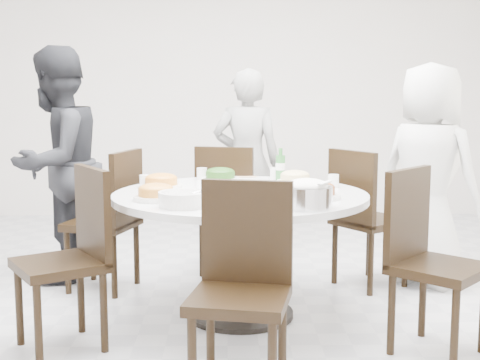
{
  "coord_description": "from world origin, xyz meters",
  "views": [
    {
      "loc": [
        0.17,
        -4.07,
        1.37
      ],
      "look_at": [
        0.24,
        -0.15,
        0.82
      ],
      "focal_mm": 50.0,
      "sensor_mm": 36.0,
      "label": 1
    }
  ],
  "objects_px": {
    "rice_bowl": "(307,197)",
    "soup_bowl": "(183,199)",
    "chair_sw": "(59,261)",
    "chair_ne": "(371,218)",
    "beverage_bottle": "(280,164)",
    "dining_table": "(240,255)",
    "diner_right": "(429,175)",
    "diner_middle": "(247,163)",
    "chair_nw": "(102,220)",
    "chair_n": "(230,209)",
    "chair_se": "(440,264)",
    "chair_s": "(239,294)",
    "diner_left": "(57,165)"
  },
  "relations": [
    {
      "from": "rice_bowl",
      "to": "soup_bowl",
      "type": "bearing_deg",
      "value": 176.24
    },
    {
      "from": "soup_bowl",
      "to": "chair_sw",
      "type": "bearing_deg",
      "value": -176.54
    },
    {
      "from": "chair_ne",
      "to": "beverage_bottle",
      "type": "bearing_deg",
      "value": 64.08
    },
    {
      "from": "soup_bowl",
      "to": "dining_table",
      "type": "bearing_deg",
      "value": 55.31
    },
    {
      "from": "beverage_bottle",
      "to": "soup_bowl",
      "type": "bearing_deg",
      "value": -121.24
    },
    {
      "from": "dining_table",
      "to": "beverage_bottle",
      "type": "height_order",
      "value": "beverage_bottle"
    },
    {
      "from": "soup_bowl",
      "to": "beverage_bottle",
      "type": "bearing_deg",
      "value": 58.76
    },
    {
      "from": "diner_right",
      "to": "soup_bowl",
      "type": "height_order",
      "value": "diner_right"
    },
    {
      "from": "soup_bowl",
      "to": "diner_right",
      "type": "bearing_deg",
      "value": 33.83
    },
    {
      "from": "diner_middle",
      "to": "beverage_bottle",
      "type": "height_order",
      "value": "diner_middle"
    },
    {
      "from": "chair_nw",
      "to": "diner_right",
      "type": "bearing_deg",
      "value": 109.28
    },
    {
      "from": "diner_right",
      "to": "rice_bowl",
      "type": "bearing_deg",
      "value": 95.7
    },
    {
      "from": "chair_nw",
      "to": "diner_middle",
      "type": "bearing_deg",
      "value": 150.44
    },
    {
      "from": "soup_bowl",
      "to": "beverage_bottle",
      "type": "distance_m",
      "value": 1.13
    },
    {
      "from": "chair_n",
      "to": "beverage_bottle",
      "type": "distance_m",
      "value": 0.68
    },
    {
      "from": "chair_ne",
      "to": "chair_n",
      "type": "bearing_deg",
      "value": 35.07
    },
    {
      "from": "chair_ne",
      "to": "rice_bowl",
      "type": "distance_m",
      "value": 1.29
    },
    {
      "from": "chair_ne",
      "to": "soup_bowl",
      "type": "xyz_separation_m",
      "value": [
        -1.22,
        -1.06,
        0.31
      ]
    },
    {
      "from": "dining_table",
      "to": "beverage_bottle",
      "type": "xyz_separation_m",
      "value": [
        0.28,
        0.52,
        0.48
      ]
    },
    {
      "from": "chair_nw",
      "to": "chair_se",
      "type": "distance_m",
      "value": 2.25
    },
    {
      "from": "chair_sw",
      "to": "chair_s",
      "type": "height_order",
      "value": "same"
    },
    {
      "from": "diner_left",
      "to": "dining_table",
      "type": "bearing_deg",
      "value": 81.11
    },
    {
      "from": "chair_sw",
      "to": "rice_bowl",
      "type": "height_order",
      "value": "chair_sw"
    },
    {
      "from": "chair_nw",
      "to": "beverage_bottle",
      "type": "height_order",
      "value": "beverage_bottle"
    },
    {
      "from": "rice_bowl",
      "to": "chair_nw",
      "type": "bearing_deg",
      "value": 140.08
    },
    {
      "from": "chair_n",
      "to": "soup_bowl",
      "type": "xyz_separation_m",
      "value": [
        -0.25,
        -1.42,
        0.31
      ]
    },
    {
      "from": "chair_nw",
      "to": "diner_right",
      "type": "height_order",
      "value": "diner_right"
    },
    {
      "from": "soup_bowl",
      "to": "beverage_bottle",
      "type": "relative_size",
      "value": 1.18
    },
    {
      "from": "chair_n",
      "to": "chair_sw",
      "type": "bearing_deg",
      "value": 72.1
    },
    {
      "from": "chair_nw",
      "to": "chair_s",
      "type": "bearing_deg",
      "value": 46.32
    },
    {
      "from": "chair_se",
      "to": "diner_right",
      "type": "distance_m",
      "value": 1.3
    },
    {
      "from": "chair_n",
      "to": "soup_bowl",
      "type": "relative_size",
      "value": 3.71
    },
    {
      "from": "chair_nw",
      "to": "diner_middle",
      "type": "height_order",
      "value": "diner_middle"
    },
    {
      "from": "diner_middle",
      "to": "beverage_bottle",
      "type": "xyz_separation_m",
      "value": [
        0.19,
        -0.99,
        0.1
      ]
    },
    {
      "from": "rice_bowl",
      "to": "chair_ne",
      "type": "bearing_deg",
      "value": 62.38
    },
    {
      "from": "dining_table",
      "to": "rice_bowl",
      "type": "height_order",
      "value": "rice_bowl"
    },
    {
      "from": "chair_ne",
      "to": "chair_n",
      "type": "relative_size",
      "value": 1.0
    },
    {
      "from": "chair_n",
      "to": "soup_bowl",
      "type": "distance_m",
      "value": 1.48
    },
    {
      "from": "beverage_bottle",
      "to": "diner_middle",
      "type": "bearing_deg",
      "value": 101.05
    },
    {
      "from": "chair_sw",
      "to": "diner_left",
      "type": "distance_m",
      "value": 1.38
    },
    {
      "from": "chair_se",
      "to": "dining_table",
      "type": "bearing_deg",
      "value": 102.95
    },
    {
      "from": "chair_sw",
      "to": "diner_right",
      "type": "bearing_deg",
      "value": 84.32
    },
    {
      "from": "dining_table",
      "to": "chair_nw",
      "type": "relative_size",
      "value": 1.58
    },
    {
      "from": "chair_n",
      "to": "chair_s",
      "type": "relative_size",
      "value": 1.0
    },
    {
      "from": "diner_middle",
      "to": "soup_bowl",
      "type": "distance_m",
      "value": 1.99
    },
    {
      "from": "dining_table",
      "to": "chair_n",
      "type": "bearing_deg",
      "value": 93.22
    },
    {
      "from": "chair_ne",
      "to": "chair_se",
      "type": "distance_m",
      "value": 1.21
    },
    {
      "from": "chair_sw",
      "to": "diner_middle",
      "type": "distance_m",
      "value": 2.26
    },
    {
      "from": "chair_nw",
      "to": "chair_sw",
      "type": "height_order",
      "value": "same"
    },
    {
      "from": "chair_nw",
      "to": "soup_bowl",
      "type": "distance_m",
      "value": 1.22
    }
  ]
}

